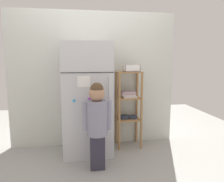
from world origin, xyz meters
The scene contains 6 objects.
ground_plane centered at (0.00, 0.00, 0.00)m, with size 6.00×6.00×0.00m, color #999993.
kitchen_wall_back centered at (0.00, 0.35, 1.06)m, with size 2.62×0.03×2.11m, color silver.
refrigerator centered at (-0.11, 0.02, 0.81)m, with size 0.69×0.63×1.61m.
child_standing centered at (-0.02, -0.50, 0.67)m, with size 0.35×0.26×1.10m.
pantry_shelf_unit centered at (0.53, 0.16, 0.70)m, with size 0.38×0.31×1.19m.
fruit_bin centered at (0.56, 0.14, 1.23)m, with size 0.23×0.17×0.10m.
Camera 1 is at (-0.21, -2.99, 1.37)m, focal length 33.73 mm.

